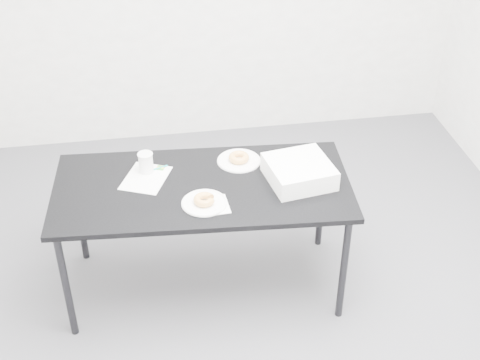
{
  "coord_description": "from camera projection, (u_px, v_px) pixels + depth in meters",
  "views": [
    {
      "loc": [
        -0.46,
        -2.76,
        2.83
      ],
      "look_at": [
        -0.01,
        0.02,
        0.87
      ],
      "focal_mm": 50.0,
      "sensor_mm": 36.0,
      "label": 1
    }
  ],
  "objects": [
    {
      "name": "cup_lid",
      "position": [
        238.0,
        155.0,
        3.87
      ],
      "size": [
        0.08,
        0.08,
        0.01
      ],
      "primitive_type": "cylinder",
      "color": "white",
      "rests_on": "table"
    },
    {
      "name": "plate_far",
      "position": [
        239.0,
        161.0,
        3.82
      ],
      "size": [
        0.25,
        0.25,
        0.01
      ],
      "primitive_type": "cylinder",
      "color": "white",
      "rests_on": "table"
    },
    {
      "name": "scorecard",
      "position": [
        146.0,
        178.0,
        3.68
      ],
      "size": [
        0.31,
        0.34,
        0.0
      ],
      "primitive_type": "cube",
      "rotation": [
        0.0,
        0.0,
        -0.41
      ],
      "color": "white",
      "rests_on": "table"
    },
    {
      "name": "logo_patch",
      "position": [
        160.0,
        168.0,
        3.76
      ],
      "size": [
        0.06,
        0.06,
        0.0
      ],
      "primitive_type": "cube",
      "rotation": [
        0.0,
        0.0,
        -0.41
      ],
      "color": "green",
      "rests_on": "scorecard"
    },
    {
      "name": "napkin",
      "position": [
        212.0,
        206.0,
        3.47
      ],
      "size": [
        0.18,
        0.18,
        0.0
      ],
      "primitive_type": "cube",
      "rotation": [
        0.0,
        0.0,
        0.06
      ],
      "color": "white",
      "rests_on": "table"
    },
    {
      "name": "table",
      "position": [
        202.0,
        193.0,
        3.66
      ],
      "size": [
        1.66,
        0.87,
        0.74
      ],
      "rotation": [
        0.0,
        0.0,
        -0.07
      ],
      "color": "black",
      "rests_on": "floor"
    },
    {
      "name": "floor",
      "position": [
        243.0,
        303.0,
        3.92
      ],
      "size": [
        4.0,
        4.0,
        0.0
      ],
      "primitive_type": "plane",
      "color": "#4D4D52",
      "rests_on": "ground"
    },
    {
      "name": "plate_near",
      "position": [
        204.0,
        203.0,
        3.49
      ],
      "size": [
        0.24,
        0.24,
        0.01
      ],
      "primitive_type": "cylinder",
      "color": "white",
      "rests_on": "napkin"
    },
    {
      "name": "pen",
      "position": [
        157.0,
        169.0,
        3.75
      ],
      "size": [
        0.13,
        0.05,
        0.01
      ],
      "primitive_type": "cylinder",
      "rotation": [
        0.0,
        1.57,
        0.34
      ],
      "color": "#0D9195",
      "rests_on": "scorecard"
    },
    {
      "name": "coffee_cup",
      "position": [
        146.0,
        163.0,
        3.7
      ],
      "size": [
        0.08,
        0.08,
        0.12
      ],
      "primitive_type": "cylinder",
      "color": "white",
      "rests_on": "table"
    },
    {
      "name": "bakery_box",
      "position": [
        299.0,
        172.0,
        3.64
      ],
      "size": [
        0.38,
        0.38,
        0.11
      ],
      "primitive_type": "cube",
      "rotation": [
        0.0,
        0.0,
        0.16
      ],
      "color": "white",
      "rests_on": "table"
    },
    {
      "name": "donut_far",
      "position": [
        239.0,
        157.0,
        3.81
      ],
      "size": [
        0.15,
        0.15,
        0.04
      ],
      "primitive_type": "torus",
      "rotation": [
        0.0,
        0.0,
        -0.39
      ],
      "color": "#D08142",
      "rests_on": "plate_far"
    },
    {
      "name": "donut_near",
      "position": [
        204.0,
        200.0,
        3.47
      ],
      "size": [
        0.12,
        0.12,
        0.04
      ],
      "primitive_type": "torus",
      "rotation": [
        0.0,
        0.0,
        -0.07
      ],
      "color": "#D08142",
      "rests_on": "plate_near"
    }
  ]
}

